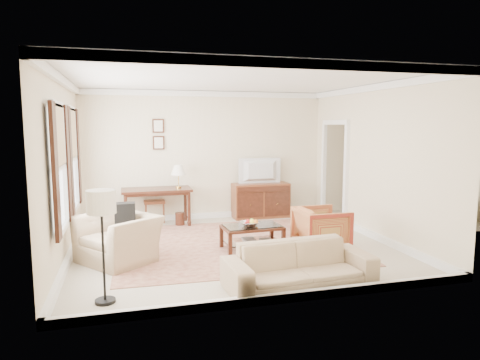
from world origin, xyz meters
name	(u,v)px	position (x,y,z in m)	size (l,w,h in m)	color
room_shell	(233,105)	(0.00, 0.00, 2.47)	(5.51, 5.01, 2.91)	beige
annex_bedroom	(411,204)	(4.49, 1.15, 0.34)	(3.00, 2.70, 2.90)	beige
window_front	(59,167)	(-2.70, -0.70, 1.55)	(0.12, 1.56, 1.80)	#CCB284
window_rear	(72,159)	(-2.70, 0.90, 1.55)	(0.12, 1.56, 1.80)	#CCB284
doorway	(334,173)	(2.71, 1.50, 1.08)	(0.10, 1.12, 2.25)	white
rug	(233,244)	(0.02, 0.16, 0.01)	(4.04, 3.46, 0.01)	brown
writing_desk	(157,194)	(-1.17, 2.04, 0.69)	(1.46, 0.73, 0.80)	#4B2215
desk_chair	(154,198)	(-1.21, 2.39, 0.53)	(0.45, 0.45, 1.05)	brown
desk_lamp	(178,176)	(-0.70, 2.04, 1.05)	(0.32, 0.32, 0.50)	silver
framed_prints	(158,134)	(-1.07, 2.47, 1.94)	(0.25, 0.04, 0.68)	#4B2215
sideboard	(261,200)	(1.21, 2.22, 0.40)	(1.30, 0.50, 0.80)	brown
tv	(261,163)	(1.21, 2.20, 1.28)	(0.95, 0.55, 0.13)	black
coffee_table	(252,231)	(0.27, -0.22, 0.33)	(1.04, 0.64, 0.43)	#4B2215
fruit_bowl	(249,223)	(0.21, -0.27, 0.48)	(0.42, 0.42, 0.10)	silver
book_a	(243,239)	(0.13, -0.16, 0.17)	(0.28, 0.04, 0.38)	brown
book_b	(259,240)	(0.39, -0.26, 0.17)	(0.28, 0.03, 0.38)	brown
striped_armchair	(321,227)	(1.41, -0.58, 0.41)	(0.80, 0.75, 0.82)	maroon
club_armchair	(118,231)	(-1.94, -0.29, 0.49)	(1.13, 0.73, 0.99)	tan
backpack	(125,213)	(-1.83, -0.19, 0.74)	(0.32, 0.22, 0.40)	black
sofa	(299,258)	(0.39, -2.02, 0.39)	(1.99, 0.58, 0.78)	tan
floor_lamp	(101,210)	(-2.09, -1.90, 1.14)	(0.34, 0.34, 1.38)	black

